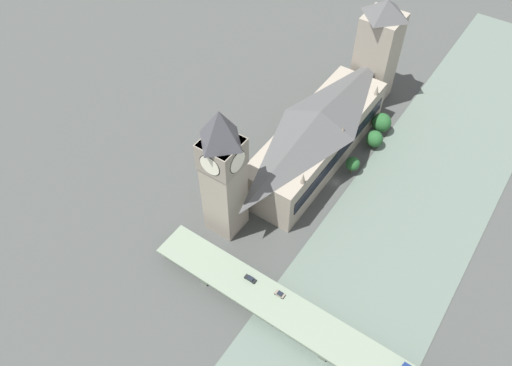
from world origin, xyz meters
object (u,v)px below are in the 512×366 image
at_px(clock_tower, 223,170).
at_px(car_northbound_mid, 250,279).
at_px(car_southbound_mid, 280,294).
at_px(road_bridge, 332,340).
at_px(parliament_hall, 318,136).
at_px(victoria_tower, 377,51).

relative_size(clock_tower, car_northbound_mid, 13.66).
height_order(car_northbound_mid, car_southbound_mid, car_northbound_mid).
bearing_deg(road_bridge, clock_tower, -19.60).
relative_size(parliament_hall, victoria_tower, 1.49).
relative_size(parliament_hall, road_bridge, 0.59).
height_order(victoria_tower, road_bridge, victoria_tower).
height_order(clock_tower, road_bridge, clock_tower).
bearing_deg(clock_tower, car_northbound_mid, 143.10).
bearing_deg(road_bridge, parliament_hall, -56.48).
bearing_deg(clock_tower, car_southbound_mid, 154.29).
xyz_separation_m(clock_tower, victoria_tower, (-11.34, -111.52, -6.19)).
distance_m(parliament_hall, victoria_tower, 58.41).
distance_m(road_bridge, car_southbound_mid, 24.30).
bearing_deg(car_northbound_mid, car_southbound_mid, -175.88).
distance_m(parliament_hall, clock_tower, 59.01).
height_order(parliament_hall, victoria_tower, victoria_tower).
bearing_deg(road_bridge, car_northbound_mid, -4.42).
bearing_deg(victoria_tower, road_bridge, 110.85).
xyz_separation_m(parliament_hall, road_bridge, (-50.85, 76.77, -9.47)).
bearing_deg(car_southbound_mid, road_bridge, 171.17).
bearing_deg(car_southbound_mid, parliament_hall, -69.78).
bearing_deg(parliament_hall, car_southbound_mid, 110.22).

